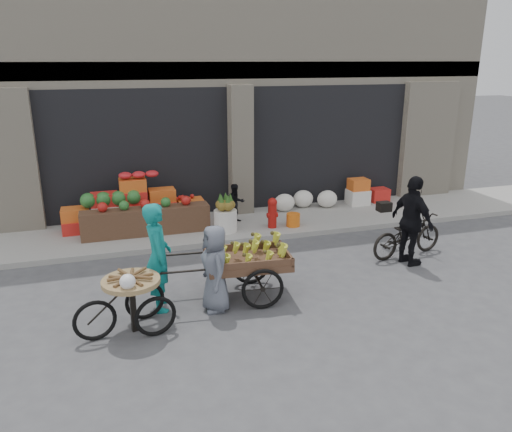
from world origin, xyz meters
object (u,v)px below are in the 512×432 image
object	(u,v)px
tricycle_cart	(132,296)
orange_bucket	(293,220)
vendor_woman	(158,257)
fire_hydrant	(272,212)
bicycle	(407,235)
seated_person	(236,203)
cyclist	(412,221)
pineapple_bin	(226,221)
banana_cart	(244,258)
vendor_grey	(215,268)

from	to	relation	value
tricycle_cart	orange_bucket	bearing A→B (deg)	31.74
orange_bucket	vendor_woman	world-z (taller)	vendor_woman
tricycle_cart	fire_hydrant	bearing A→B (deg)	36.07
bicycle	vendor_woman	bearing A→B (deg)	89.28
orange_bucket	bicycle	xyz separation A→B (m)	(1.65, -2.13, 0.18)
seated_person	vendor_woman	world-z (taller)	vendor_woman
seated_person	fire_hydrant	bearing A→B (deg)	-52.88
fire_hydrant	tricycle_cart	distance (m)	4.94
fire_hydrant	cyclist	size ratio (longest dim) A/B	0.40
pineapple_bin	orange_bucket	distance (m)	1.61
pineapple_bin	banana_cart	xyz separation A→B (m)	(-0.42, -3.04, 0.34)
fire_hydrant	banana_cart	distance (m)	3.36
tricycle_cart	banana_cart	bearing A→B (deg)	7.12
banana_cart	tricycle_cart	size ratio (longest dim) A/B	1.66
banana_cart	tricycle_cart	world-z (taller)	banana_cart
vendor_woman	fire_hydrant	bearing A→B (deg)	-43.35
pineapple_bin	fire_hydrant	bearing A→B (deg)	-2.60
seated_person	vendor_grey	size ratio (longest dim) A/B	0.66
seated_person	bicycle	size ratio (longest dim) A/B	0.54
pineapple_bin	seated_person	world-z (taller)	seated_person
fire_hydrant	orange_bucket	distance (m)	0.55
pineapple_bin	banana_cart	distance (m)	3.09
vendor_grey	bicycle	size ratio (longest dim) A/B	0.83
banana_cart	vendor_woman	bearing A→B (deg)	-175.84
orange_bucket	cyclist	bearing A→B (deg)	-60.17
pineapple_bin	vendor_grey	world-z (taller)	vendor_grey
banana_cart	cyclist	bearing A→B (deg)	11.99
pineapple_bin	vendor_grey	bearing A→B (deg)	-106.48
vendor_grey	bicycle	world-z (taller)	vendor_grey
bicycle	orange_bucket	bearing A→B (deg)	28.26
banana_cart	vendor_woman	xyz separation A→B (m)	(-1.41, 0.03, 0.17)
pineapple_bin	orange_bucket	size ratio (longest dim) A/B	1.62
fire_hydrant	bicycle	distance (m)	3.06
fire_hydrant	bicycle	size ratio (longest dim) A/B	0.41
pineapple_bin	vendor_grey	size ratio (longest dim) A/B	0.37
fire_hydrant	tricycle_cart	world-z (taller)	tricycle_cart
fire_hydrant	seated_person	bearing A→B (deg)	137.12
vendor_grey	vendor_woman	bearing A→B (deg)	-113.30
fire_hydrant	pineapple_bin	bearing A→B (deg)	177.40
seated_person	vendor_woman	xyz separation A→B (m)	(-2.23, -3.61, 0.30)
fire_hydrant	cyclist	world-z (taller)	cyclist
bicycle	pineapple_bin	bearing A→B (deg)	46.05
orange_bucket	seated_person	distance (m)	1.42
fire_hydrant	vendor_woman	world-z (taller)	vendor_woman
seated_person	bicycle	bearing A→B (deg)	-54.78
banana_cart	seated_person	bearing A→B (deg)	82.50
vendor_woman	bicycle	xyz separation A→B (m)	(5.08, 0.79, -0.43)
orange_bucket	vendor_grey	size ratio (longest dim) A/B	0.23
bicycle	cyclist	xyz separation A→B (m)	(-0.20, -0.40, 0.43)
orange_bucket	tricycle_cart	bearing A→B (deg)	-137.82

